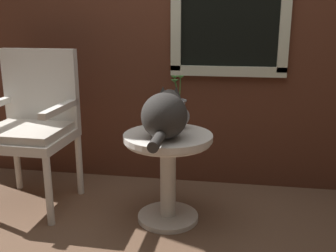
# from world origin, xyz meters

# --- Properties ---
(ground_plane) EXTENTS (6.00, 6.00, 0.00)m
(ground_plane) POSITION_xyz_m (0.00, 0.00, 0.00)
(ground_plane) COLOR brown
(back_wall) EXTENTS (4.00, 0.07, 2.60)m
(back_wall) POSITION_xyz_m (0.01, 0.73, 1.30)
(back_wall) COLOR #562D1E
(back_wall) RESTS_ON ground_plane
(wicker_side_table) EXTENTS (0.53, 0.53, 0.55)m
(wicker_side_table) POSITION_xyz_m (0.11, 0.09, 0.39)
(wicker_side_table) COLOR silver
(wicker_side_table) RESTS_ON ground_plane
(wicker_chair) EXTENTS (0.54, 0.51, 1.02)m
(wicker_chair) POSITION_xyz_m (-0.82, 0.21, 0.57)
(wicker_chair) COLOR silver
(wicker_chair) RESTS_ON ground_plane
(cat) EXTENTS (0.26, 0.59, 0.27)m
(cat) POSITION_xyz_m (0.10, 0.02, 0.69)
(cat) COLOR #33302D
(cat) RESTS_ON wicker_side_table
(pewter_vase_with_ivy) EXTENTS (0.13, 0.13, 0.32)m
(pewter_vase_with_ivy) POSITION_xyz_m (0.15, 0.22, 0.65)
(pewter_vase_with_ivy) COLOR #99999E
(pewter_vase_with_ivy) RESTS_ON wicker_side_table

